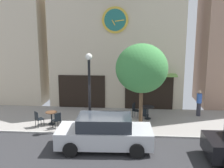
{
  "coord_description": "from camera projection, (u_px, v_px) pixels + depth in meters",
  "views": [
    {
      "loc": [
        1.66,
        -12.54,
        5.26
      ],
      "look_at": [
        0.39,
        2.5,
        2.22
      ],
      "focal_mm": 41.52,
      "sensor_mm": 36.0,
      "label": 1
    }
  ],
  "objects": [
    {
      "name": "street_tree",
      "position": [
        142.0,
        69.0,
        13.48
      ],
      "size": [
        2.73,
        2.46,
        4.7
      ],
      "color": "brown",
      "rests_on": "ground_plane"
    },
    {
      "name": "street_lamp",
      "position": [
        89.0,
        92.0,
        13.85
      ],
      "size": [
        0.36,
        0.36,
        4.18
      ],
      "color": "black",
      "rests_on": "ground_plane"
    },
    {
      "name": "cafe_chair_mid_row",
      "position": [
        135.0,
        109.0,
        16.15
      ],
      "size": [
        0.52,
        0.52,
        0.9
      ],
      "color": "black",
      "rests_on": "ground_plane"
    },
    {
      "name": "cafe_chair_left_end",
      "position": [
        38.0,
        118.0,
        14.49
      ],
      "size": [
        0.57,
        0.57,
        0.9
      ],
      "color": "black",
      "rests_on": "ground_plane"
    },
    {
      "name": "cafe_table_center_left",
      "position": [
        148.0,
        110.0,
        15.88
      ],
      "size": [
        0.78,
        0.78,
        0.77
      ],
      "color": "black",
      "rests_on": "ground_plane"
    },
    {
      "name": "cafe_chair_outer",
      "position": [
        144.0,
        114.0,
        15.13
      ],
      "size": [
        0.52,
        0.52,
        0.9
      ],
      "color": "black",
      "rests_on": "ground_plane"
    },
    {
      "name": "cafe_table_near_curb",
      "position": [
        106.0,
        117.0,
        14.71
      ],
      "size": [
        0.69,
        0.69,
        0.75
      ],
      "color": "black",
      "rests_on": "ground_plane"
    },
    {
      "name": "clock_building",
      "position": [
        117.0,
        23.0,
        18.42
      ],
      "size": [
        9.36,
        4.08,
        11.38
      ],
      "color": "beige",
      "rests_on": "ground_plane"
    },
    {
      "name": "neighbor_building_left",
      "position": [
        7.0,
        13.0,
        20.04
      ],
      "size": [
        6.53,
        4.9,
        13.4
      ],
      "color": "beige",
      "rests_on": "ground_plane"
    },
    {
      "name": "cafe_chair_facing_street",
      "position": [
        98.0,
        121.0,
        13.96
      ],
      "size": [
        0.49,
        0.49,
        0.9
      ],
      "color": "black",
      "rests_on": "ground_plane"
    },
    {
      "name": "pedestrian_blue",
      "position": [
        199.0,
        103.0,
        16.38
      ],
      "size": [
        0.35,
        0.35,
        1.67
      ],
      "color": "#2D2D38",
      "rests_on": "ground_plane"
    },
    {
      "name": "parked_car_silver",
      "position": [
        105.0,
        132.0,
        11.8
      ],
      "size": [
        4.38,
        2.19,
        1.55
      ],
      "color": "#B7BABF",
      "rests_on": "ground_plane"
    },
    {
      "name": "cafe_table_rightmost",
      "position": [
        51.0,
        116.0,
        14.98
      ],
      "size": [
        0.67,
        0.67,
        0.72
      ],
      "color": "black",
      "rests_on": "ground_plane"
    },
    {
      "name": "ground_plane",
      "position": [
        99.0,
        141.0,
        12.77
      ],
      "size": [
        26.57,
        11.34,
        0.13
      ],
      "color": "gray"
    },
    {
      "name": "cafe_chair_by_entrance",
      "position": [
        57.0,
        119.0,
        14.27
      ],
      "size": [
        0.57,
        0.57,
        0.9
      ],
      "color": "black",
      "rests_on": "ground_plane"
    }
  ]
}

